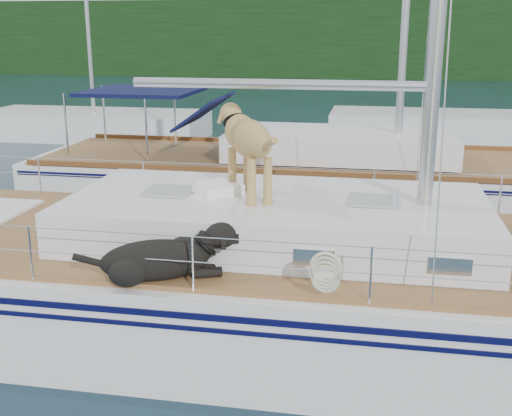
# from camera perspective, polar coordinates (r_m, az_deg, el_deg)

# --- Properties ---
(ground) EXTENTS (120.00, 120.00, 0.00)m
(ground) POSITION_cam_1_polar(r_m,az_deg,el_deg) (8.83, -3.49, -10.24)
(ground) COLOR black
(ground) RESTS_ON ground
(tree_line) EXTENTS (90.00, 3.00, 6.00)m
(tree_line) POSITION_cam_1_polar(r_m,az_deg,el_deg) (52.73, 8.64, 14.62)
(tree_line) COLOR black
(tree_line) RESTS_ON ground
(shore_bank) EXTENTS (92.00, 1.00, 1.20)m
(shore_bank) POSITION_cam_1_polar(r_m,az_deg,el_deg) (54.02, 8.59, 12.10)
(shore_bank) COLOR #595147
(shore_bank) RESTS_ON ground
(main_sailboat) EXTENTS (12.00, 3.97, 14.01)m
(main_sailboat) POSITION_cam_1_polar(r_m,az_deg,el_deg) (8.52, -2.96, -6.15)
(main_sailboat) COLOR silver
(main_sailboat) RESTS_ON ground
(neighbor_sailboat) EXTENTS (11.00, 3.50, 13.30)m
(neighbor_sailboat) POSITION_cam_1_polar(r_m,az_deg,el_deg) (14.20, 3.00, 2.54)
(neighbor_sailboat) COLOR silver
(neighbor_sailboat) RESTS_ON ground
(bg_boat_west) EXTENTS (8.00, 3.00, 11.65)m
(bg_boat_west) POSITION_cam_1_polar(r_m,az_deg,el_deg) (24.11, -14.14, 7.11)
(bg_boat_west) COLOR silver
(bg_boat_west) RESTS_ON ground
(bg_boat_center) EXTENTS (7.20, 3.00, 11.65)m
(bg_boat_center) POSITION_cam_1_polar(r_m,az_deg,el_deg) (24.02, 15.37, 7.01)
(bg_boat_center) COLOR silver
(bg_boat_center) RESTS_ON ground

